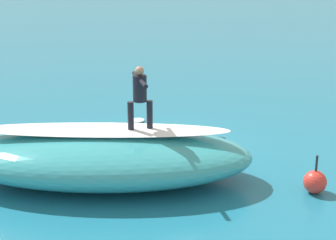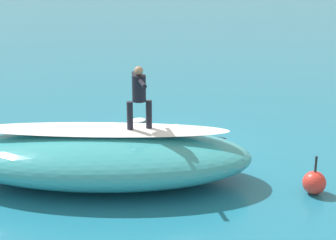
% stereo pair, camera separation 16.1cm
% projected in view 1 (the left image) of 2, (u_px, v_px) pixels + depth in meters
% --- Properties ---
extents(ground_plane, '(120.00, 120.00, 0.00)m').
position_uv_depth(ground_plane, '(163.00, 147.00, 14.72)').
color(ground_plane, teal).
extents(wave_crest, '(7.72, 4.94, 1.24)m').
position_uv_depth(wave_crest, '(102.00, 156.00, 12.32)').
color(wave_crest, teal).
rests_on(wave_crest, ground_plane).
extents(wave_foam_lip, '(6.14, 2.68, 0.08)m').
position_uv_depth(wave_foam_lip, '(101.00, 130.00, 12.13)').
color(wave_foam_lip, white).
rests_on(wave_foam_lip, wave_crest).
extents(surfboard_riding, '(1.85, 1.40, 0.07)m').
position_uv_depth(surfboard_riding, '(140.00, 130.00, 12.11)').
color(surfboard_riding, yellow).
rests_on(surfboard_riding, wave_crest).
extents(surfer_riding, '(0.81, 1.26, 1.49)m').
position_uv_depth(surfer_riding, '(140.00, 93.00, 11.84)').
color(surfer_riding, black).
rests_on(surfer_riding, surfboard_riding).
extents(surfboard_paddling, '(2.43, 1.08, 0.10)m').
position_uv_depth(surfboard_paddling, '(190.00, 138.00, 15.28)').
color(surfboard_paddling, yellow).
rests_on(surfboard_paddling, ground_plane).
extents(surfer_paddling, '(1.68, 0.65, 0.30)m').
position_uv_depth(surfer_paddling, '(194.00, 133.00, 15.16)').
color(surfer_paddling, black).
rests_on(surfer_paddling, surfboard_paddling).
extents(buoy_marker, '(0.53, 0.53, 0.91)m').
position_uv_depth(buoy_marker, '(315.00, 182.00, 11.77)').
color(buoy_marker, red).
rests_on(buoy_marker, ground_plane).
extents(foam_patch_near, '(1.19, 1.18, 0.11)m').
position_uv_depth(foam_patch_near, '(105.00, 126.00, 16.33)').
color(foam_patch_near, white).
rests_on(foam_patch_near, ground_plane).
extents(foam_patch_mid, '(0.63, 0.67, 0.10)m').
position_uv_depth(foam_patch_mid, '(137.00, 120.00, 16.94)').
color(foam_patch_mid, white).
rests_on(foam_patch_mid, ground_plane).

